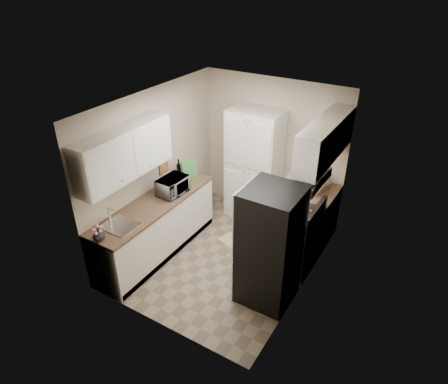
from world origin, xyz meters
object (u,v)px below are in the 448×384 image
object	(u,v)px
electric_range	(294,239)
toaster_oven	(316,183)
wine_bottle	(179,169)
microwave	(173,186)
pantry_cabinet	(254,166)
refrigerator	(270,246)

from	to	relation	value
electric_range	toaster_oven	size ratio (longest dim) A/B	2.92
wine_bottle	microwave	bearing A→B (deg)	-63.98
pantry_cabinet	microwave	size ratio (longest dim) A/B	4.12
pantry_cabinet	microwave	xyz separation A→B (m)	(-0.71, -1.37, 0.05)
electric_range	wine_bottle	bearing A→B (deg)	179.31
pantry_cabinet	wine_bottle	distance (m)	1.30
microwave	wine_bottle	xyz separation A→B (m)	(-0.23, 0.47, 0.02)
pantry_cabinet	refrigerator	bearing A→B (deg)	-56.54
pantry_cabinet	electric_range	bearing A→B (deg)	-38.22
pantry_cabinet	wine_bottle	world-z (taller)	pantry_cabinet
electric_range	refrigerator	distance (m)	0.88
electric_range	refrigerator	bearing A→B (deg)	-92.48
pantry_cabinet	refrigerator	distance (m)	2.07
pantry_cabinet	wine_bottle	size ratio (longest dim) A/B	6.35
refrigerator	wine_bottle	bearing A→B (deg)	158.36
electric_range	microwave	distance (m)	2.02
refrigerator	microwave	size ratio (longest dim) A/B	3.51
microwave	toaster_oven	distance (m)	2.26
refrigerator	toaster_oven	distance (m)	1.63
refrigerator	toaster_oven	world-z (taller)	refrigerator
pantry_cabinet	microwave	world-z (taller)	pantry_cabinet
electric_range	wine_bottle	distance (m)	2.20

